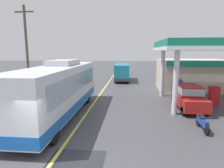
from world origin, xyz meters
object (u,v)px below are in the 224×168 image
car_at_pump (189,96)px  pedestrian_by_shop (177,92)px  coach_bus_main (59,91)px  minibus_opposing_lane (122,71)px  motorcycle_parked_forecourt (202,122)px  pedestrian_near_pump (180,85)px

car_at_pump → pedestrian_by_shop: car_at_pump is taller
coach_bus_main → minibus_opposing_lane: coach_bus_main is taller
motorcycle_parked_forecourt → pedestrian_near_pump: pedestrian_near_pump is taller
motorcycle_parked_forecourt → coach_bus_main: bearing=169.5°
motorcycle_parked_forecourt → pedestrian_near_pump: bearing=83.5°
coach_bus_main → minibus_opposing_lane: 16.17m
coach_bus_main → pedestrian_near_pump: size_ratio=6.65×
minibus_opposing_lane → pedestrian_by_shop: 12.96m
minibus_opposing_lane → motorcycle_parked_forecourt: (5.10, -17.38, -1.03)m
car_at_pump → motorcycle_parked_forecourt: (-0.38, -3.94, -0.57)m
car_at_pump → pedestrian_by_shop: bearing=107.0°
coach_bus_main → motorcycle_parked_forecourt: (8.63, -1.60, -1.28)m
motorcycle_parked_forecourt → pedestrian_by_shop: size_ratio=1.08×
motorcycle_parked_forecourt → pedestrian_near_pump: size_ratio=1.08×
car_at_pump → motorcycle_parked_forecourt: size_ratio=2.33×
car_at_pump → motorcycle_parked_forecourt: car_at_pump is taller
minibus_opposing_lane → car_at_pump: bearing=-67.8°
pedestrian_by_shop → minibus_opposing_lane: bearing=112.8°
car_at_pump → pedestrian_near_pump: bearing=82.7°
pedestrian_by_shop → motorcycle_parked_forecourt: bearing=-89.1°
coach_bus_main → minibus_opposing_lane: (3.52, 15.78, -0.25)m
minibus_opposing_lane → pedestrian_by_shop: bearing=-67.2°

